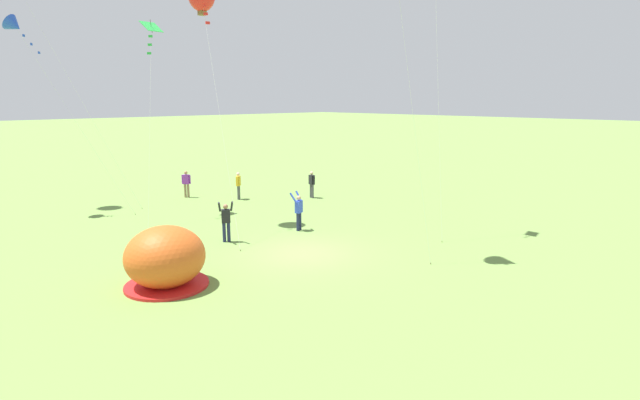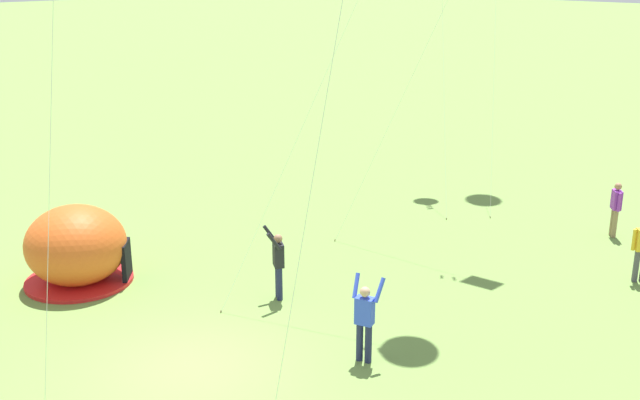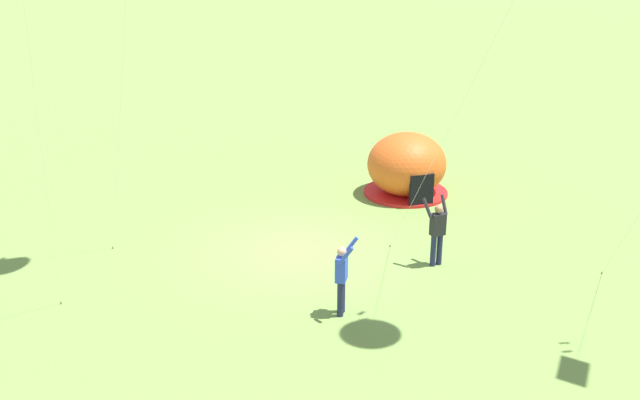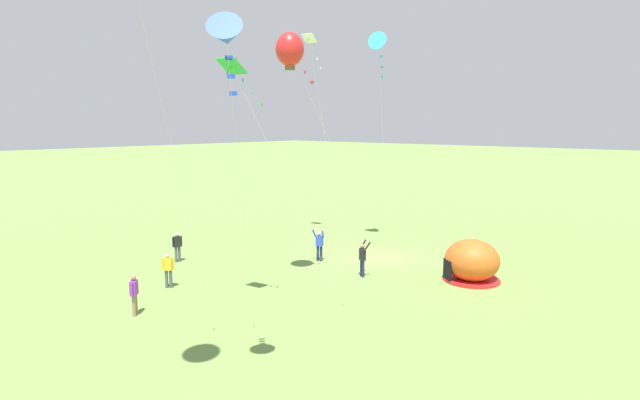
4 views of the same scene
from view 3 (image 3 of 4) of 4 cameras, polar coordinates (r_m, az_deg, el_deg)
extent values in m
plane|color=olive|center=(20.89, -1.81, -3.97)|extent=(300.00, 300.00, 0.00)
ellipsoid|color=#D8591E|center=(24.99, 6.63, 2.75)|extent=(2.70, 2.60, 2.10)
cylinder|color=red|center=(25.32, 6.54, 0.60)|extent=(2.81, 2.81, 0.10)
cube|color=black|center=(24.06, 7.74, 0.70)|extent=(0.68, 0.62, 1.10)
cylinder|color=#1E2347|center=(17.70, 1.69, -7.25)|extent=(0.15, 0.15, 0.88)
cylinder|color=#1E2347|center=(17.53, 1.56, -7.56)|extent=(0.15, 0.15, 0.88)
cube|color=blue|center=(17.27, 1.65, -5.25)|extent=(0.44, 0.35, 0.60)
sphere|color=tan|center=(17.09, 1.66, -3.95)|extent=(0.22, 0.22, 0.22)
cylinder|color=blue|center=(17.29, 2.33, -3.54)|extent=(0.26, 0.38, 0.50)
cylinder|color=blue|center=(16.81, 1.99, -4.27)|extent=(0.15, 0.39, 0.50)
cylinder|color=#1E2347|center=(20.14, 8.62, -3.83)|extent=(0.15, 0.15, 0.88)
cylinder|color=#1E2347|center=(20.25, 9.09, -3.72)|extent=(0.15, 0.15, 0.88)
cube|color=black|center=(19.90, 8.97, -1.84)|extent=(0.45, 0.40, 0.60)
sphere|color=#9E7051|center=(19.74, 9.04, -0.69)|extent=(0.22, 0.22, 0.22)
cylinder|color=black|center=(19.70, 8.17, -0.58)|extent=(0.23, 0.38, 0.50)
cylinder|color=black|center=(19.99, 9.43, -0.33)|extent=(0.32, 0.34, 0.50)
cylinder|color=silver|center=(17.78, 12.13, 9.93)|extent=(1.90, 5.21, 11.09)
cylinder|color=brown|center=(21.27, 5.35, -3.51)|extent=(0.03, 0.03, 0.06)
cylinder|color=silver|center=(16.16, -21.42, 11.91)|extent=(1.22, 1.91, 13.31)
cylinder|color=brown|center=(19.26, -19.13, -7.42)|extent=(0.03, 0.03, 0.06)
cylinder|color=silver|center=(19.62, -14.65, 12.98)|extent=(0.57, 2.01, 12.61)
cylinder|color=brown|center=(21.85, -15.51, -3.53)|extent=(0.03, 0.03, 0.06)
cylinder|color=brown|center=(20.99, 20.68, -5.21)|extent=(0.03, 0.03, 0.06)
camera|label=1|loc=(38.54, -9.27, 16.98)|focal=28.00mm
camera|label=2|loc=(18.91, -47.12, 12.51)|focal=42.00mm
camera|label=4|loc=(34.20, 56.07, 10.26)|focal=28.00mm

